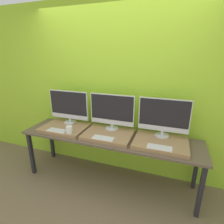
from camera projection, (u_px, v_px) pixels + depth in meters
ground_plane at (101, 194)px, 2.44m from camera, size 12.00×12.00×0.00m
wall_back at (117, 92)px, 2.64m from camera, size 8.00×0.04×2.60m
workbench at (109, 140)px, 2.49m from camera, size 2.55×0.62×0.75m
wooden_riser_left at (65, 128)px, 2.69m from camera, size 0.67×0.51×0.05m
monitor_left at (69, 106)px, 2.72m from camera, size 0.65×0.19×0.52m
keyboard_left at (57, 130)px, 2.51m from camera, size 0.29×0.12×0.01m
mug at (69, 130)px, 2.43m from camera, size 0.09×0.09×0.10m
wooden_riser_center at (108, 134)px, 2.46m from camera, size 0.67×0.51×0.05m
monitor_center at (112, 111)px, 2.50m from camera, size 0.65×0.19×0.52m
keyboard_center at (103, 138)px, 2.28m from camera, size 0.29×0.12×0.01m
wooden_riser_right at (161, 143)px, 2.24m from camera, size 0.67×0.51×0.05m
monitor_right at (164, 116)px, 2.27m from camera, size 0.65×0.19×0.52m
keyboard_right at (160, 147)px, 2.06m from camera, size 0.29×0.12×0.01m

